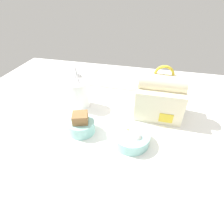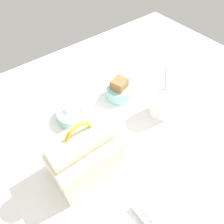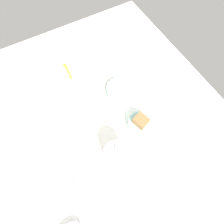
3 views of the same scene
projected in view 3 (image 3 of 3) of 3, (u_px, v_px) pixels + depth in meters
desk_surface at (110, 129)px, 78.71cm from camera, size 140.00×110.00×2.00cm
keyboard at (48, 159)px, 71.25cm from camera, size 38.49×11.02×2.10cm
lunch_bag at (73, 87)px, 76.85cm from camera, size 18.90×13.91×22.12cm
soup_cup at (115, 155)px, 66.79cm from camera, size 8.66×8.66×20.04cm
bento_bowl_sandwich at (140, 124)px, 75.40cm from camera, size 10.09×10.09×8.37cm
bento_bowl_snacks at (120, 90)px, 83.39cm from camera, size 13.02×13.02×5.58cm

